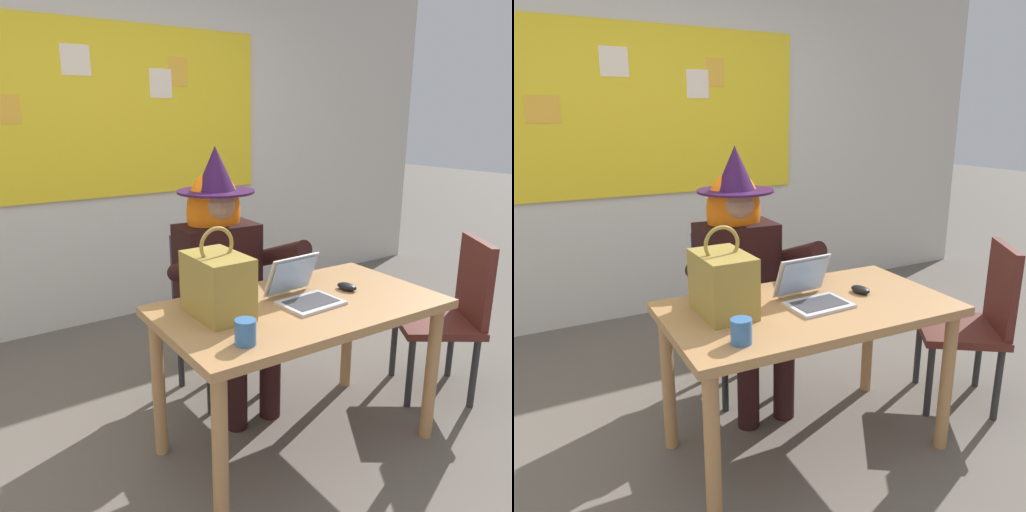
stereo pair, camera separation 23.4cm
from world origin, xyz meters
TOP-DOWN VIEW (x-y plane):
  - ground_plane at (0.00, 0.00)m, footprint 24.00×24.00m
  - wall_back_bulletin at (0.00, 2.05)m, footprint 6.43×2.25m
  - desk_main at (0.13, -0.01)m, footprint 1.28×0.74m
  - chair_at_desk at (0.08, 0.70)m, footprint 0.43×0.43m
  - person_costumed at (0.08, 0.58)m, footprint 0.61×0.68m
  - laptop at (0.16, -0.00)m, footprint 0.28×0.28m
  - computer_mouse at (0.43, 0.00)m, footprint 0.08×0.11m
  - handbag at (-0.24, 0.08)m, footprint 0.20×0.30m
  - coffee_mug at (-0.29, -0.22)m, footprint 0.08×0.08m
  - chair_extra_corner at (1.14, -0.10)m, footprint 0.58×0.58m

SIDE VIEW (x-z plane):
  - ground_plane at x=0.00m, z-range 0.00..0.00m
  - chair_extra_corner at x=1.14m, z-range 0.05..0.94m
  - chair_at_desk at x=0.08m, z-range 0.05..0.96m
  - desk_main at x=0.13m, z-range 0.26..0.99m
  - computer_mouse at x=0.43m, z-range 0.72..0.76m
  - laptop at x=0.16m, z-range 0.67..0.87m
  - coffee_mug at x=-0.29m, z-range 0.72..0.82m
  - person_costumed at x=0.08m, z-range 0.09..1.47m
  - handbag at x=-0.24m, z-range 0.67..1.05m
  - wall_back_bulletin at x=0.00m, z-range 0.01..2.70m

